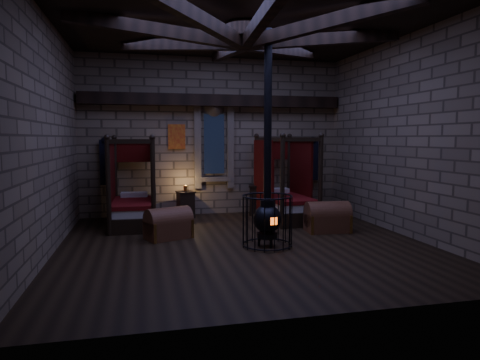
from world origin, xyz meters
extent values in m
cube|color=black|center=(0.00, 0.00, 0.00)|extent=(7.00, 7.00, 0.01)
cube|color=#847054|center=(0.00, 3.50, 2.10)|extent=(7.00, 0.02, 4.20)
cube|color=#847054|center=(0.00, -3.50, 2.10)|extent=(7.00, 0.02, 4.20)
cube|color=#847054|center=(-3.50, 0.00, 2.10)|extent=(0.02, 7.00, 4.20)
cube|color=#847054|center=(3.50, 0.00, 2.10)|extent=(0.02, 7.00, 4.20)
cube|color=black|center=(0.00, 0.00, 4.20)|extent=(7.00, 7.00, 0.01)
cube|color=black|center=(0.00, 3.32, 3.05)|extent=(6.86, 0.35, 0.30)
cylinder|color=black|center=(0.00, 0.00, 4.05)|extent=(0.70, 0.70, 0.25)
cube|color=black|center=(0.00, 3.45, 1.90)|extent=(0.55, 0.04, 1.60)
cube|color=#9A0E0F|center=(-1.00, 3.46, 2.10)|extent=(0.45, 0.03, 0.65)
cube|color=black|center=(-2.80, 3.34, 1.45)|extent=(0.30, 0.10, 1.15)
cube|color=black|center=(2.80, 3.34, 1.45)|extent=(0.30, 0.10, 1.15)
cube|color=black|center=(-2.13, 2.25, 0.17)|extent=(1.04, 1.94, 0.33)
cube|color=beige|center=(-2.13, 2.25, 0.43)|extent=(0.92, 1.79, 0.20)
cube|color=maroon|center=(-2.13, 2.25, 0.56)|extent=(0.98, 1.83, 0.09)
cube|color=beige|center=(-2.12, 2.95, 0.65)|extent=(0.65, 0.34, 0.13)
cube|color=#510B06|center=(-2.11, 3.20, 1.71)|extent=(1.02, 0.07, 0.51)
cylinder|color=black|center=(-2.61, 1.33, 1.02)|extent=(0.10, 0.10, 2.04)
cylinder|color=black|center=(-2.57, 3.18, 1.02)|extent=(0.10, 0.10, 2.04)
cylinder|color=black|center=(-1.69, 1.31, 1.02)|extent=(0.10, 0.10, 2.04)
cylinder|color=black|center=(-1.65, 3.16, 1.02)|extent=(0.10, 0.10, 2.04)
cube|color=#510B06|center=(-2.61, 2.54, 1.06)|extent=(0.08, 1.39, 1.80)
cube|color=#510B06|center=(-1.63, 2.52, 1.06)|extent=(0.08, 1.39, 1.80)
cube|color=black|center=(1.59, 2.12, 0.17)|extent=(1.12, 2.02, 0.34)
cube|color=beige|center=(1.59, 2.12, 0.43)|extent=(1.00, 1.86, 0.21)
cube|color=maroon|center=(1.59, 2.12, 0.57)|extent=(1.06, 1.90, 0.09)
cube|color=beige|center=(1.55, 2.84, 0.66)|extent=(0.68, 0.36, 0.13)
cube|color=#510B06|center=(1.54, 3.09, 1.75)|extent=(1.04, 0.10, 0.52)
cylinder|color=black|center=(1.17, 1.15, 1.04)|extent=(0.10, 0.10, 2.08)
cylinder|color=black|center=(1.07, 3.04, 1.04)|extent=(0.10, 0.10, 2.08)
cylinder|color=black|center=(2.11, 1.20, 1.04)|extent=(0.10, 0.10, 2.08)
cylinder|color=black|center=(2.02, 3.09, 1.04)|extent=(0.10, 0.10, 2.08)
cube|color=#510B06|center=(1.08, 2.38, 1.09)|extent=(0.13, 1.42, 1.84)
cube|color=#510B06|center=(2.08, 2.43, 1.09)|extent=(0.13, 1.42, 1.84)
cube|color=brown|center=(-1.41, 0.81, 0.19)|extent=(1.04, 0.84, 0.37)
cylinder|color=brown|center=(-1.41, 0.81, 0.37)|extent=(1.04, 0.84, 0.55)
cube|color=#B18036|center=(-1.79, 0.65, 0.19)|extent=(0.26, 0.55, 0.39)
cube|color=#B18036|center=(-1.02, 0.96, 0.19)|extent=(0.26, 0.55, 0.39)
cube|color=brown|center=(2.06, 0.67, 0.19)|extent=(0.98, 0.65, 0.39)
cylinder|color=brown|center=(2.06, 0.67, 0.39)|extent=(0.98, 0.65, 0.57)
cube|color=#B18036|center=(1.63, 0.70, 0.19)|extent=(0.11, 0.60, 0.41)
cube|color=#B18036|center=(2.49, 0.63, 0.19)|extent=(0.11, 0.60, 0.41)
cube|color=black|center=(-0.83, 3.05, 0.33)|extent=(0.46, 0.44, 0.65)
cube|color=black|center=(-0.83, 3.05, 0.67)|extent=(0.50, 0.49, 0.04)
cylinder|color=#B18036|center=(-0.83, 3.05, 0.76)|extent=(0.09, 0.09, 0.15)
cube|color=black|center=(1.12, 3.04, 0.38)|extent=(0.55, 0.53, 0.76)
cube|color=black|center=(1.12, 3.04, 0.78)|extent=(0.60, 0.59, 0.04)
cube|color=brown|center=(1.12, 3.04, 0.85)|extent=(0.22, 0.18, 0.05)
cylinder|color=black|center=(0.39, -0.28, 0.21)|extent=(0.39, 0.39, 0.10)
sphere|color=black|center=(0.39, -0.28, 0.53)|extent=(0.54, 0.54, 0.54)
cylinder|color=black|center=(0.39, -0.28, 0.82)|extent=(0.27, 0.27, 0.14)
cube|color=#FF5914|center=(0.44, -0.53, 0.53)|extent=(0.14, 0.05, 0.14)
cylinder|color=black|center=(0.39, -0.28, 2.46)|extent=(0.15, 0.15, 3.18)
torus|color=black|center=(0.39, -0.28, 0.04)|extent=(0.96, 0.96, 0.03)
torus|color=black|center=(0.39, -0.28, 0.97)|extent=(0.96, 0.96, 0.03)
camera|label=1|loc=(-1.91, -7.97, 2.06)|focal=32.00mm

